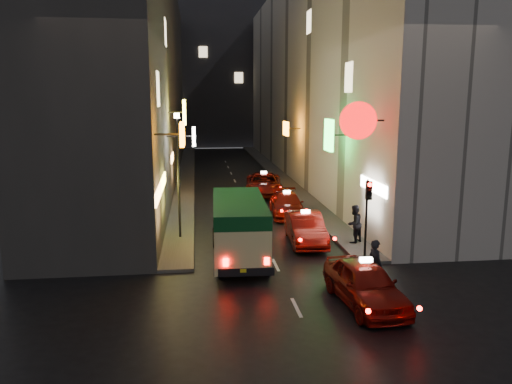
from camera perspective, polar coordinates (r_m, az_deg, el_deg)
name	(u,v)px	position (r m, az deg, el deg)	size (l,w,h in m)	color
ground	(326,369)	(14.16, 8.05, -19.44)	(120.00, 120.00, 0.00)	black
building_left	(141,76)	(46.09, -13.06, 12.77)	(7.68, 52.00, 18.00)	#363331
building_right	(318,77)	(47.22, 7.15, 12.90)	(8.01, 52.00, 18.00)	#B6AFA7
building_far	(216,72)	(77.98, -4.58, 13.50)	(30.00, 10.00, 22.00)	#302F34
sidewalk_left	(186,176)	(46.35, -7.98, 1.85)	(1.50, 52.00, 0.15)	#4C4946
sidewalk_right	(277,174)	(46.96, 2.45, 2.06)	(1.50, 52.00, 0.15)	#4C4946
minibus	(239,222)	(21.94, -1.96, -3.49)	(2.45, 6.41, 2.73)	beige
taxi_near	(365,280)	(17.92, 12.38, -9.79)	(2.79, 5.80, 1.96)	#6D0F08
taxi_second	(305,226)	(24.81, 5.66, -3.86)	(2.55, 5.66, 1.94)	#6D0F08
taxi_third	(287,203)	(30.56, 3.54, -1.21)	(2.41, 5.20, 1.78)	#6D0F08
taxi_far	(264,182)	(37.16, 0.89, 1.12)	(3.08, 6.06, 2.02)	#6D0F08
pedestrian_crossing	(375,261)	(19.45, 13.47, -7.66)	(0.70, 0.45, 2.13)	black
pedestrian_sidewalk	(354,221)	(24.69, 11.17, -3.31)	(0.80, 0.50, 2.12)	black
traffic_light	(368,202)	(22.01, 12.66, -1.12)	(0.26, 0.43, 3.50)	black
lamp_post	(178,167)	(25.05, -8.88, 2.83)	(0.28, 0.28, 6.22)	black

